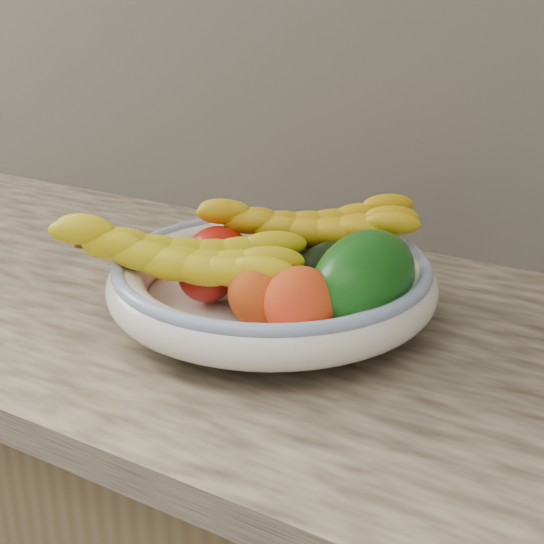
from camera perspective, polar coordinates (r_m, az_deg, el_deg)
The scene contains 13 objects.
fruit_bowl at distance 0.90m, azimuth -0.00°, elevation -0.68°, with size 0.39×0.39×0.08m.
clementine_back_left at distance 0.98m, azimuth -0.06°, elevation 1.70°, with size 0.06×0.06×0.05m, color #F54D05.
clementine_back_right at distance 0.97m, azimuth 4.01°, elevation 1.36°, with size 0.05×0.05×0.05m, color orange.
clementine_back_mid at distance 0.96m, azimuth 2.40°, elevation 1.26°, with size 0.05×0.05×0.05m, color #F96A05.
tomato_left at distance 0.94m, azimuth -4.08°, elevation 1.25°, with size 0.08×0.08×0.07m, color #B2100A.
tomato_near_left at distance 0.88m, azimuth -4.96°, elevation -0.33°, with size 0.07×0.07×0.06m, color #B01712.
avocado_center at distance 0.90m, azimuth -0.02°, elevation 0.46°, with size 0.08×0.11×0.08m, color black.
avocado_right at distance 0.90m, azimuth 4.40°, elevation 0.25°, with size 0.06×0.09×0.06m, color black.
green_mango at distance 0.83m, azimuth 6.91°, elevation -0.63°, with size 0.10×0.16×0.11m, color #0F4F0E.
peach_front at distance 0.82m, azimuth -0.78°, elevation -1.62°, with size 0.07×0.07×0.07m, color orange.
peach_right at distance 0.79m, azimuth 2.16°, elevation -2.37°, with size 0.08×0.08×0.08m, color orange.
banana_bunch_back at distance 0.95m, azimuth 2.59°, elevation 3.11°, with size 0.29×0.11×0.08m, color gold, non-canonical shape.
banana_bunch_front at distance 0.87m, azimuth -7.24°, elevation 0.75°, with size 0.31×0.12×0.08m, color yellow, non-canonical shape.
Camera 1 is at (0.42, 0.95, 1.29)m, focal length 50.00 mm.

